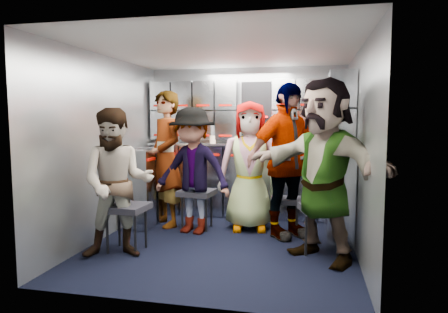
% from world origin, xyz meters
% --- Properties ---
extents(floor, '(3.00, 3.00, 0.00)m').
position_xyz_m(floor, '(0.00, 0.00, 0.00)').
color(floor, black).
rests_on(floor, ground).
extents(wall_back, '(2.80, 0.04, 2.10)m').
position_xyz_m(wall_back, '(0.00, 1.50, 1.05)').
color(wall_back, '#8F949C').
rests_on(wall_back, ground).
extents(wall_left, '(0.04, 3.00, 2.10)m').
position_xyz_m(wall_left, '(-1.40, 0.00, 1.05)').
color(wall_left, '#8F949C').
rests_on(wall_left, ground).
extents(wall_right, '(0.04, 3.00, 2.10)m').
position_xyz_m(wall_right, '(1.40, 0.00, 1.05)').
color(wall_right, '#8F949C').
rests_on(wall_right, ground).
extents(ceiling, '(2.80, 3.00, 0.02)m').
position_xyz_m(ceiling, '(0.00, 0.00, 2.10)').
color(ceiling, silver).
rests_on(ceiling, wall_back).
extents(cart_bank_back, '(2.68, 0.38, 0.99)m').
position_xyz_m(cart_bank_back, '(0.00, 1.29, 0.49)').
color(cart_bank_back, '#91959F').
rests_on(cart_bank_back, ground).
extents(cart_bank_left, '(0.38, 0.76, 0.99)m').
position_xyz_m(cart_bank_left, '(-1.19, 0.56, 0.49)').
color(cart_bank_left, '#91959F').
rests_on(cart_bank_left, ground).
extents(counter, '(2.68, 0.42, 0.03)m').
position_xyz_m(counter, '(0.00, 1.29, 1.01)').
color(counter, silver).
rests_on(counter, cart_bank_back).
extents(locker_bank_back, '(2.68, 0.28, 0.82)m').
position_xyz_m(locker_bank_back, '(0.00, 1.35, 1.49)').
color(locker_bank_back, '#91959F').
rests_on(locker_bank_back, wall_back).
extents(locker_bank_right, '(0.28, 1.00, 0.82)m').
position_xyz_m(locker_bank_right, '(1.25, 0.70, 1.49)').
color(locker_bank_right, '#91959F').
rests_on(locker_bank_right, wall_right).
extents(right_cabinet, '(0.28, 1.20, 1.00)m').
position_xyz_m(right_cabinet, '(1.25, 0.60, 0.50)').
color(right_cabinet, '#91959F').
rests_on(right_cabinet, ground).
extents(coffee_niche, '(0.46, 0.16, 0.84)m').
position_xyz_m(coffee_niche, '(0.18, 1.41, 1.47)').
color(coffee_niche, black).
rests_on(coffee_niche, wall_back).
extents(red_latch_strip, '(2.60, 0.02, 0.03)m').
position_xyz_m(red_latch_strip, '(0.00, 1.09, 0.88)').
color(red_latch_strip, '#A40902').
rests_on(red_latch_strip, cart_bank_back).
extents(jump_seat_near_left, '(0.44, 0.42, 0.49)m').
position_xyz_m(jump_seat_near_left, '(-0.94, -0.45, 0.44)').
color(jump_seat_near_left, black).
rests_on(jump_seat_near_left, ground).
extents(jump_seat_mid_left, '(0.45, 0.43, 0.49)m').
position_xyz_m(jump_seat_mid_left, '(-0.45, 0.52, 0.43)').
color(jump_seat_mid_left, black).
rests_on(jump_seat_mid_left, ground).
extents(jump_seat_center, '(0.42, 0.41, 0.44)m').
position_xyz_m(jump_seat_center, '(0.19, 0.82, 0.39)').
color(jump_seat_center, black).
rests_on(jump_seat_center, ground).
extents(jump_seat_mid_right, '(0.37, 0.36, 0.42)m').
position_xyz_m(jump_seat_mid_right, '(0.65, 0.59, 0.37)').
color(jump_seat_mid_right, black).
rests_on(jump_seat_mid_right, ground).
extents(jump_seat_near_right, '(0.51, 0.50, 0.50)m').
position_xyz_m(jump_seat_near_right, '(1.05, -0.09, 0.44)').
color(jump_seat_near_right, black).
rests_on(jump_seat_near_right, ground).
extents(attendant_standing, '(0.74, 0.74, 1.73)m').
position_xyz_m(attendant_standing, '(-0.89, 0.58, 0.87)').
color(attendant_standing, black).
rests_on(attendant_standing, ground).
extents(attendant_arc_a, '(0.87, 0.77, 1.49)m').
position_xyz_m(attendant_arc_a, '(-0.94, -0.63, 0.74)').
color(attendant_arc_a, black).
rests_on(attendant_arc_a, ground).
extents(attendant_arc_b, '(1.07, 0.74, 1.51)m').
position_xyz_m(attendant_arc_b, '(-0.45, 0.34, 0.76)').
color(attendant_arc_b, black).
rests_on(attendant_arc_b, ground).
extents(attendant_arc_c, '(0.85, 0.63, 1.59)m').
position_xyz_m(attendant_arc_c, '(0.19, 0.64, 0.80)').
color(attendant_arc_c, black).
rests_on(attendant_arc_c, ground).
extents(attendant_arc_d, '(1.07, 1.03, 1.79)m').
position_xyz_m(attendant_arc_d, '(0.65, 0.41, 0.90)').
color(attendant_arc_d, black).
rests_on(attendant_arc_d, ground).
extents(attendant_arc_e, '(1.60, 1.47, 1.78)m').
position_xyz_m(attendant_arc_e, '(1.05, -0.27, 0.89)').
color(attendant_arc_e, black).
rests_on(attendant_arc_e, ground).
extents(bottle_left, '(0.06, 0.06, 0.24)m').
position_xyz_m(bottle_left, '(-0.97, 1.24, 1.15)').
color(bottle_left, white).
rests_on(bottle_left, counter).
extents(bottle_mid, '(0.07, 0.07, 0.27)m').
position_xyz_m(bottle_mid, '(-0.43, 1.24, 1.16)').
color(bottle_mid, white).
rests_on(bottle_mid, counter).
extents(bottle_right, '(0.07, 0.07, 0.25)m').
position_xyz_m(bottle_right, '(0.37, 1.24, 1.15)').
color(bottle_right, white).
rests_on(bottle_right, counter).
extents(cup_left, '(0.08, 0.08, 0.11)m').
position_xyz_m(cup_left, '(-0.43, 1.23, 1.08)').
color(cup_left, beige).
rests_on(cup_left, counter).
extents(cup_right, '(0.08, 0.08, 0.11)m').
position_xyz_m(cup_right, '(1.25, 1.23, 1.08)').
color(cup_right, beige).
rests_on(cup_right, counter).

